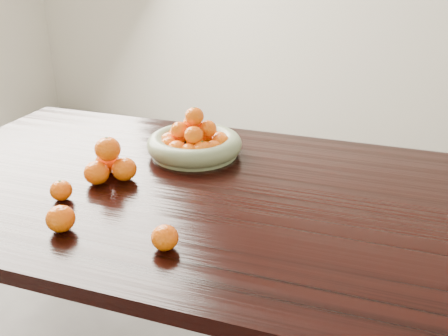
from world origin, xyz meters
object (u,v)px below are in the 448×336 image
(orange_pyramid, at_px, (109,163))
(loose_orange_0, at_px, (61,190))
(dining_table, at_px, (234,221))
(fruit_bowl, at_px, (194,143))

(orange_pyramid, bearing_deg, loose_orange_0, -108.67)
(dining_table, height_order, orange_pyramid, orange_pyramid)
(dining_table, height_order, loose_orange_0, loose_orange_0)
(dining_table, bearing_deg, orange_pyramid, -175.28)
(fruit_bowl, height_order, orange_pyramid, fruit_bowl)
(orange_pyramid, bearing_deg, fruit_bowl, 56.67)
(fruit_bowl, xyz_separation_m, orange_pyramid, (-0.17, -0.25, 0.01))
(orange_pyramid, xyz_separation_m, loose_orange_0, (-0.05, -0.16, -0.02))
(fruit_bowl, xyz_separation_m, loose_orange_0, (-0.22, -0.41, -0.01))
(dining_table, relative_size, fruit_bowl, 6.47)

